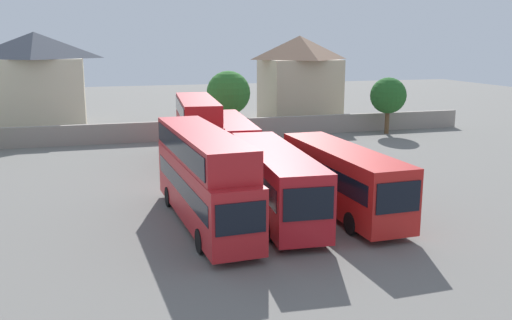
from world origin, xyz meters
The scene contains 11 objects.
ground centered at (0.00, 18.00, 0.00)m, with size 140.00×140.00×0.00m, color slate.
depot_boundary_wall centered at (0.00, 24.18, 0.90)m, with size 56.00×0.50×1.80m, color gray.
bus_1 centered at (-3.62, -0.09, 2.67)m, with size 3.09×12.14×4.72m.
bus_2 centered at (0.23, 0.18, 2.02)m, with size 3.30×11.74×3.55m.
bus_3 centered at (3.87, -0.20, 2.00)m, with size 2.90×11.04×3.51m.
bus_4 centered at (-1.34, 14.09, 2.74)m, with size 3.50×10.92×4.85m.
bus_5 centered at (1.18, 13.88, 1.88)m, with size 3.39×11.49×3.29m.
house_terrace_left centered at (-14.13, 34.07, 5.03)m, with size 9.50×7.08×9.87m.
house_terrace_centre centered at (13.45, 32.38, 4.86)m, with size 8.05×7.90×9.54m.
tree_left_of_lot centered at (18.95, 22.18, 3.75)m, with size 3.51×3.51×5.53m.
tree_right_of_lot centered at (3.99, 26.68, 3.99)m, with size 4.29×4.29×6.16m.
Camera 1 is at (-8.55, -26.78, 9.15)m, focal length 39.24 mm.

